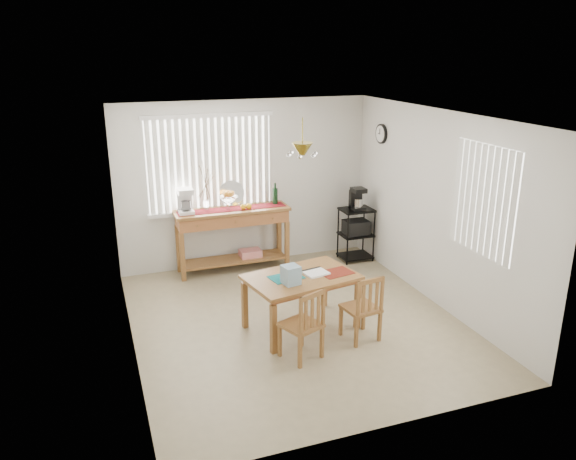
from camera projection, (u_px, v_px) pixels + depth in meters
name	position (u px, v px, depth m)	size (l,w,h in m)	color
ground	(295.00, 322.00, 7.19)	(4.00, 4.50, 0.01)	tan
room_shell	(295.00, 193.00, 6.67)	(4.20, 4.70, 2.70)	silver
sideboard	(233.00, 224.00, 8.64)	(1.76, 0.49, 0.99)	olive
sideboard_items	(213.00, 200.00, 8.43)	(1.67, 0.42, 0.76)	maroon
wire_cart	(356.00, 229.00, 9.12)	(0.51, 0.41, 0.86)	black
cart_items	(357.00, 199.00, 8.97)	(0.20, 0.24, 0.36)	black
dining_table	(301.00, 282.00, 6.84)	(1.44, 1.07, 0.70)	olive
table_items	(297.00, 275.00, 6.63)	(1.07, 0.48, 0.22)	#146E73
chair_left	(303.00, 325.00, 6.21)	(0.51, 0.51, 0.85)	olive
chair_right	(363.00, 308.00, 6.61)	(0.44, 0.44, 0.84)	olive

